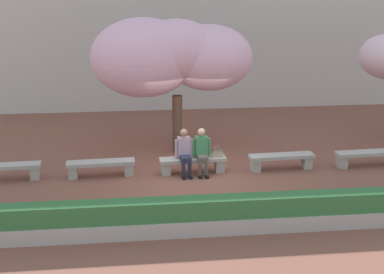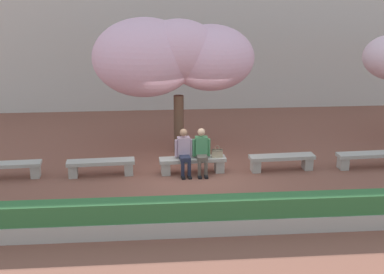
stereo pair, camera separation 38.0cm
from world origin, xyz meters
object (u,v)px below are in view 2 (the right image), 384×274
(stone_bench_west_end, at_px, (6,168))
(stone_bench_near_west, at_px, (101,165))
(person_seated_left, at_px, (184,150))
(cherry_tree_main, at_px, (173,56))
(stone_bench_center, at_px, (193,163))
(person_seated_right, at_px, (202,150))
(stone_bench_near_east, at_px, (282,160))
(handbag, at_px, (217,153))
(stone_bench_east_end, at_px, (369,158))

(stone_bench_west_end, distance_m, stone_bench_near_west, 2.56)
(person_seated_left, relative_size, cherry_tree_main, 0.26)
(stone_bench_center, relative_size, person_seated_right, 1.46)
(stone_bench_near_east, height_order, person_seated_right, person_seated_right)
(stone_bench_west_end, distance_m, handbag, 5.83)
(handbag, bearing_deg, person_seated_left, -176.15)
(stone_bench_east_end, height_order, handbag, handbag)
(stone_bench_center, relative_size, cherry_tree_main, 0.38)
(stone_bench_center, distance_m, person_seated_left, 0.46)
(stone_bench_center, xyz_separation_m, handbag, (0.70, 0.01, 0.27))
(stone_bench_near_east, bearing_deg, cherry_tree_main, 145.27)
(stone_bench_near_west, relative_size, stone_bench_near_east, 1.00)
(stone_bench_west_end, distance_m, person_seated_right, 5.38)
(stone_bench_west_end, relative_size, stone_bench_near_west, 1.00)
(stone_bench_near_west, xyz_separation_m, stone_bench_near_east, (5.12, 0.00, 0.00))
(stone_bench_center, xyz_separation_m, cherry_tree_main, (-0.41, 2.06, 2.72))
(stone_bench_east_end, relative_size, handbag, 5.57)
(stone_bench_near_west, bearing_deg, stone_bench_center, 0.00)
(stone_bench_near_east, relative_size, person_seated_left, 1.46)
(stone_bench_west_end, height_order, stone_bench_center, same)
(stone_bench_east_end, height_order, person_seated_right, person_seated_right)
(stone_bench_near_east, relative_size, person_seated_right, 1.46)
(stone_bench_near_west, height_order, handbag, handbag)
(cherry_tree_main, bearing_deg, stone_bench_near_west, -136.14)
(handbag, height_order, cherry_tree_main, cherry_tree_main)
(stone_bench_near_west, bearing_deg, stone_bench_near_east, 0.00)
(stone_bench_near_west, height_order, person_seated_right, person_seated_right)
(person_seated_left, relative_size, handbag, 3.81)
(stone_bench_center, relative_size, stone_bench_east_end, 1.00)
(person_seated_left, bearing_deg, handbag, 3.85)
(person_seated_right, distance_m, cherry_tree_main, 3.21)
(stone_bench_west_end, height_order, person_seated_left, person_seated_left)
(stone_bench_west_end, xyz_separation_m, person_seated_left, (4.88, -0.05, 0.39))
(stone_bench_west_end, relative_size, handbag, 5.57)
(stone_bench_center, bearing_deg, stone_bench_west_end, 180.00)
(stone_bench_near_west, height_order, person_seated_left, person_seated_left)
(person_seated_left, bearing_deg, stone_bench_center, 12.44)
(stone_bench_near_east, xyz_separation_m, person_seated_left, (-2.80, -0.05, 0.39))
(stone_bench_west_end, distance_m, person_seated_left, 4.90)
(stone_bench_near_west, xyz_separation_m, stone_bench_east_end, (7.68, 0.00, 0.00))
(person_seated_right, bearing_deg, stone_bench_west_end, 179.43)
(handbag, bearing_deg, stone_bench_near_west, -179.82)
(person_seated_left, distance_m, person_seated_right, 0.49)
(stone_bench_east_end, distance_m, handbag, 4.43)
(stone_bench_near_west, height_order, stone_bench_near_east, same)
(stone_bench_east_end, relative_size, cherry_tree_main, 0.38)
(person_seated_left, height_order, person_seated_right, same)
(stone_bench_near_west, xyz_separation_m, person_seated_left, (2.32, -0.05, 0.39))
(person_seated_right, xyz_separation_m, cherry_tree_main, (-0.66, 2.12, 2.32))
(stone_bench_west_end, xyz_separation_m, person_seated_right, (5.37, -0.05, 0.39))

